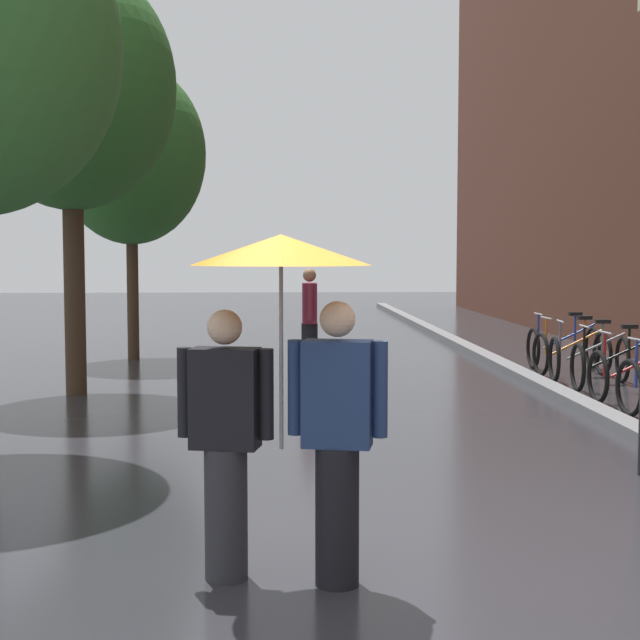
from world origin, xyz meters
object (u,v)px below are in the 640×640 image
parked_bicycle_5 (614,366)px  pedestrian_walking_midground (310,321)px  parked_bicycle_4 (636,374)px  street_tree_2 (131,154)px  couple_under_umbrella (281,357)px  parked_bicycle_6 (589,358)px  parked_bicycle_8 (563,347)px  street_tree_1 (71,87)px  parked_bicycle_7 (572,352)px

parked_bicycle_5 → pedestrian_walking_midground: (-4.23, 1.88, 0.50)m
parked_bicycle_4 → parked_bicycle_5: (0.06, 0.95, 0.00)m
street_tree_2 → pedestrian_walking_midground: street_tree_2 is taller
parked_bicycle_4 → couple_under_umbrella: bearing=-126.4°
parked_bicycle_5 → parked_bicycle_6: bearing=92.3°
couple_under_umbrella → parked_bicycle_8: bearing=64.0°
street_tree_2 → parked_bicycle_6: street_tree_2 is taller
street_tree_1 → pedestrian_walking_midground: 5.00m
parked_bicycle_4 → parked_bicycle_6: (0.02, 1.90, 0.00)m
parked_bicycle_7 → street_tree_2: bearing=160.0°
street_tree_1 → parked_bicycle_4: street_tree_1 is taller
parked_bicycle_7 → parked_bicycle_8: size_ratio=1.03×
parked_bicycle_5 → couple_under_umbrella: (-4.74, -7.28, 0.97)m
parked_bicycle_7 → couple_under_umbrella: bearing=-117.5°
street_tree_2 → parked_bicycle_8: 8.40m
parked_bicycle_4 → parked_bicycle_8: 3.58m
parked_bicycle_5 → parked_bicycle_8: same height
street_tree_2 → parked_bicycle_6: size_ratio=4.73×
parked_bicycle_6 → parked_bicycle_7: 0.76m
street_tree_2 → couple_under_umbrella: (2.66, -11.67, -2.40)m
street_tree_2 → pedestrian_walking_midground: size_ratio=3.15×
parked_bicycle_4 → parked_bicycle_5: 0.95m
parked_bicycle_6 → couple_under_umbrella: (-4.70, -8.23, 0.97)m
parked_bicycle_5 → parked_bicycle_7: same height
street_tree_2 → couple_under_umbrella: bearing=-77.2°
parked_bicycle_8 → street_tree_2: bearing=166.8°
street_tree_1 → street_tree_2: street_tree_1 is taller
street_tree_1 → parked_bicycle_8: (7.64, 2.47, -3.83)m
parked_bicycle_5 → parked_bicycle_6: same height
street_tree_2 → parked_bicycle_4: street_tree_2 is taller
parked_bicycle_7 → pedestrian_walking_midground: pedestrian_walking_midground is taller
street_tree_2 → parked_bicycle_7: (7.35, -2.68, -3.37)m
parked_bicycle_4 → parked_bicycle_5: size_ratio=0.98×
street_tree_1 → parked_bicycle_8: bearing=17.9°
parked_bicycle_7 → couple_under_umbrella: 10.19m
street_tree_2 → parked_bicycle_4: size_ratio=4.94×
street_tree_2 → pedestrian_walking_midground: 4.96m
street_tree_2 → parked_bicycle_6: bearing=-25.1°
parked_bicycle_5 → parked_bicycle_7: bearing=91.5°
street_tree_1 → parked_bicycle_5: street_tree_1 is taller
parked_bicycle_6 → street_tree_1: bearing=-174.0°
street_tree_2 → parked_bicycle_5: (7.39, -4.39, -3.37)m
street_tree_2 → parked_bicycle_8: street_tree_2 is taller
parked_bicycle_4 → parked_bicycle_5: bearing=86.4°
parked_bicycle_6 → couple_under_umbrella: bearing=-119.7°
parked_bicycle_5 → pedestrian_walking_midground: pedestrian_walking_midground is taller
parked_bicycle_4 → parked_bicycle_7: bearing=89.7°
parked_bicycle_6 → couple_under_umbrella: 9.53m
parked_bicycle_4 → couple_under_umbrella: size_ratio=0.53×
parked_bicycle_7 → couple_under_umbrella: (-4.69, -9.00, 0.97)m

